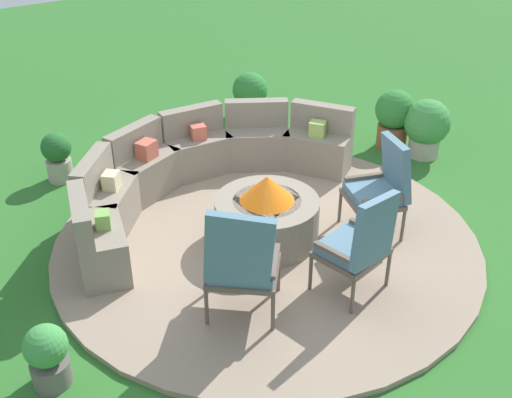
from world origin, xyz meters
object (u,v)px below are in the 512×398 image
lounge_chair_front_left (242,262)px  potted_plant_2 (58,155)px  curved_stone_bench (193,170)px  potted_plant_4 (250,93)px  potted_plant_5 (394,117)px  potted_plant_3 (427,126)px  lounge_chair_front_right (360,243)px  lounge_chair_back_left (382,185)px  fire_pit (267,215)px  potted_plant_0 (48,354)px

lounge_chair_front_left → potted_plant_2: 3.52m
lounge_chair_front_left → curved_stone_bench: bearing=113.1°
potted_plant_4 → potted_plant_5: potted_plant_5 is taller
curved_stone_bench → potted_plant_3: 3.23m
lounge_chair_front_right → potted_plant_2: bearing=100.3°
lounge_chair_front_left → lounge_chair_back_left: lounge_chair_front_left is taller
fire_pit → potted_plant_4: 3.48m
lounge_chair_front_right → potted_plant_0: bearing=156.8°
potted_plant_4 → curved_stone_bench: bearing=-138.9°
potted_plant_0 → potted_plant_2: (1.23, 3.24, 0.05)m
lounge_chair_back_left → potted_plant_3: (1.88, 1.04, -0.19)m
lounge_chair_front_right → potted_plant_4: 4.49m
potted_plant_2 → potted_plant_3: size_ratio=0.81×
fire_pit → lounge_chair_front_left: size_ratio=0.94×
potted_plant_2 → potted_plant_5: (4.12, -1.71, 0.11)m
curved_stone_bench → potted_plant_5: curved_stone_bench is taller
lounge_chair_back_left → potted_plant_2: lounge_chair_back_left is taller
lounge_chair_front_right → potted_plant_3: (2.79, 1.69, -0.19)m
fire_pit → potted_plant_5: (2.79, 0.92, 0.10)m
potted_plant_3 → potted_plant_4: 2.74m
fire_pit → lounge_chair_front_right: 1.24m
lounge_chair_front_left → potted_plant_5: (3.68, 1.78, -0.19)m
potted_plant_0 → potted_plant_4: 5.65m
potted_plant_4 → potted_plant_2: bearing=-173.7°
curved_stone_bench → potted_plant_5: 2.99m
potted_plant_3 → potted_plant_5: 0.47m
potted_plant_2 → potted_plant_0: bearing=-110.8°
lounge_chair_front_left → potted_plant_5: lounge_chair_front_left is taller
fire_pit → potted_plant_4: fire_pit is taller
curved_stone_bench → potted_plant_3: bearing=-13.4°
lounge_chair_back_left → lounge_chair_front_left: bearing=119.0°
lounge_chair_front_left → potted_plant_4: lounge_chair_front_left is taller
potted_plant_0 → potted_plant_2: bearing=69.2°
fire_pit → potted_plant_3: fire_pit is taller
lounge_chair_front_right → lounge_chair_back_left: (0.91, 0.65, -0.00)m
fire_pit → lounge_chair_front_right: size_ratio=1.01×
lounge_chair_front_right → potted_plant_3: size_ratio=1.37×
curved_stone_bench → potted_plant_4: bearing=41.1°
potted_plant_3 → potted_plant_5: (-0.17, 0.43, 0.03)m
potted_plant_0 → potted_plant_3: 5.63m
lounge_chair_back_left → curved_stone_bench: bearing=55.4°
potted_plant_2 → potted_plant_4: potted_plant_4 is taller
curved_stone_bench → potted_plant_3: curved_stone_bench is taller
potted_plant_0 → potted_plant_4: potted_plant_4 is taller
lounge_chair_front_left → potted_plant_3: bearing=61.0°
fire_pit → curved_stone_bench: size_ratio=0.29×
lounge_chair_back_left → potted_plant_3: size_ratio=1.36×
lounge_chair_front_left → potted_plant_3: (3.85, 1.34, -0.21)m
curved_stone_bench → lounge_chair_back_left: bearing=-54.9°
fire_pit → potted_plant_2: bearing=116.7°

